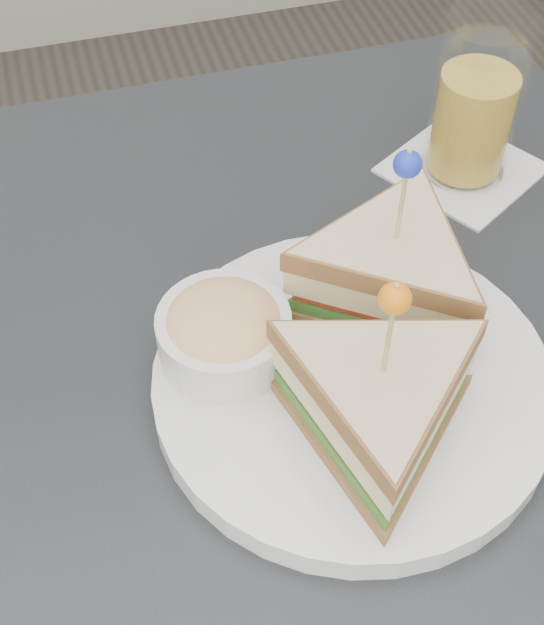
{
  "coord_description": "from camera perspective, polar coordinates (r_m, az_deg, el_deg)",
  "views": [
    {
      "loc": [
        -0.11,
        -0.4,
        1.29
      ],
      "look_at": [
        0.01,
        0.01,
        0.8
      ],
      "focal_mm": 50.0,
      "sensor_mm": 36.0,
      "label": 1
    }
  ],
  "objects": [
    {
      "name": "plate_meal",
      "position": [
        0.64,
        5.9,
        -2.12
      ],
      "size": [
        0.37,
        0.37,
        0.18
      ],
      "rotation": [
        0.0,
        0.0,
        0.25
      ],
      "color": "white",
      "rests_on": "table"
    },
    {
      "name": "table",
      "position": [
        0.75,
        -0.53,
        -7.07
      ],
      "size": [
        0.8,
        0.8,
        0.75
      ],
      "color": "black",
      "rests_on": "ground"
    },
    {
      "name": "drink_set",
      "position": [
        0.82,
        13.14,
        12.83
      ],
      "size": [
        0.17,
        0.17,
        0.16
      ],
      "rotation": [
        0.0,
        0.0,
        0.53
      ],
      "color": "silver",
      "rests_on": "table"
    }
  ]
}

